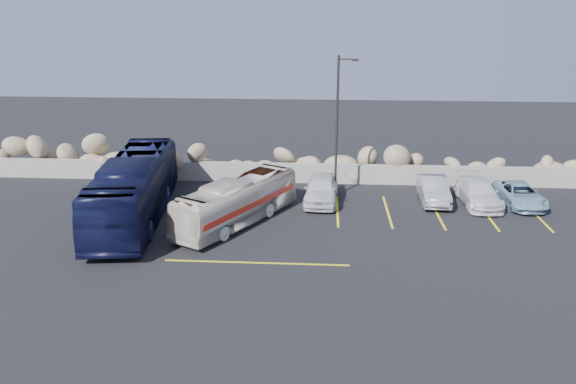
# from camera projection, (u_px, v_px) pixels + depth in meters

# --- Properties ---
(ground) EXTENTS (90.00, 90.00, 0.00)m
(ground) POSITION_uv_depth(u_px,v_px,m) (279.00, 266.00, 23.91)
(ground) COLOR black
(ground) RESTS_ON ground
(seawall) EXTENTS (60.00, 0.40, 1.20)m
(seawall) POSITION_uv_depth(u_px,v_px,m) (295.00, 173.00, 35.08)
(seawall) COLOR gray
(seawall) RESTS_ON ground
(riprap_pile) EXTENTS (54.00, 2.80, 2.60)m
(riprap_pile) POSITION_uv_depth(u_px,v_px,m) (296.00, 157.00, 36.00)
(riprap_pile) COLOR #927960
(riprap_pile) RESTS_ON ground
(parking_lines) EXTENTS (18.16, 9.36, 0.01)m
(parking_lines) POSITION_uv_depth(u_px,v_px,m) (378.00, 221.00, 28.89)
(parking_lines) COLOR yellow
(parking_lines) RESTS_ON ground
(lamppost) EXTENTS (1.14, 0.18, 8.00)m
(lamppost) POSITION_uv_depth(u_px,v_px,m) (338.00, 123.00, 31.39)
(lamppost) COLOR #2A2925
(lamppost) RESTS_ON ground
(vintage_bus) EXTENTS (5.66, 8.12, 2.29)m
(vintage_bus) POSITION_uv_depth(u_px,v_px,m) (237.00, 202.00, 28.26)
(vintage_bus) COLOR silver
(vintage_bus) RESTS_ON ground
(tour_coach) EXTENTS (4.04, 11.84, 3.23)m
(tour_coach) POSITION_uv_depth(u_px,v_px,m) (134.00, 189.00, 28.77)
(tour_coach) COLOR black
(tour_coach) RESTS_ON ground
(car_a) EXTENTS (2.05, 4.56, 1.52)m
(car_a) POSITION_uv_depth(u_px,v_px,m) (321.00, 189.00, 31.44)
(car_a) COLOR silver
(car_a) RESTS_ON ground
(car_b) EXTENTS (1.60, 4.24, 1.38)m
(car_b) POSITION_uv_depth(u_px,v_px,m) (433.00, 190.00, 31.57)
(car_b) COLOR #A0A1A5
(car_b) RESTS_ON ground
(car_c) EXTENTS (1.99, 4.60, 1.32)m
(car_c) POSITION_uv_depth(u_px,v_px,m) (478.00, 193.00, 31.14)
(car_c) COLOR silver
(car_c) RESTS_ON ground
(car_d) EXTENTS (2.20, 4.34, 1.18)m
(car_d) POSITION_uv_depth(u_px,v_px,m) (520.00, 195.00, 31.07)
(car_d) COLOR #87A7BF
(car_d) RESTS_ON ground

